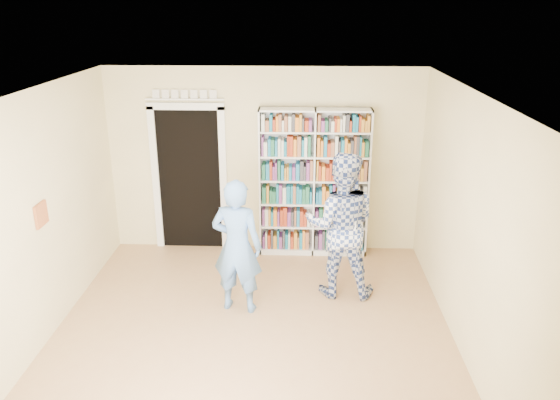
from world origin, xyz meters
name	(u,v)px	position (x,y,z in m)	size (l,w,h in m)	color
floor	(251,342)	(0.00, 0.00, 0.00)	(5.00, 5.00, 0.00)	#AA7B52
ceiling	(246,96)	(0.00, 0.00, 2.70)	(5.00, 5.00, 0.00)	white
wall_back	(264,161)	(0.00, 2.50, 1.35)	(4.50, 4.50, 0.00)	beige
wall_left	(31,226)	(-2.25, 0.00, 1.35)	(5.00, 5.00, 0.00)	beige
wall_right	(472,233)	(2.25, 0.00, 1.35)	(5.00, 5.00, 0.00)	beige
bookshelf	(314,183)	(0.72, 2.34, 1.09)	(1.56, 0.29, 2.15)	white
doorway	(189,172)	(-1.10, 2.48, 1.18)	(1.10, 0.08, 2.43)	black
wall_art	(41,214)	(-2.23, 0.20, 1.40)	(0.03, 0.25, 0.25)	maroon
man_blue	(237,247)	(-0.21, 0.71, 0.83)	(0.60, 0.40, 1.65)	#5B89CA
man_plaid	(341,225)	(1.03, 1.15, 0.93)	(0.90, 0.70, 1.86)	navy
paper_sheet	(347,231)	(1.09, 0.95, 0.95)	(0.20, 0.01, 0.28)	white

